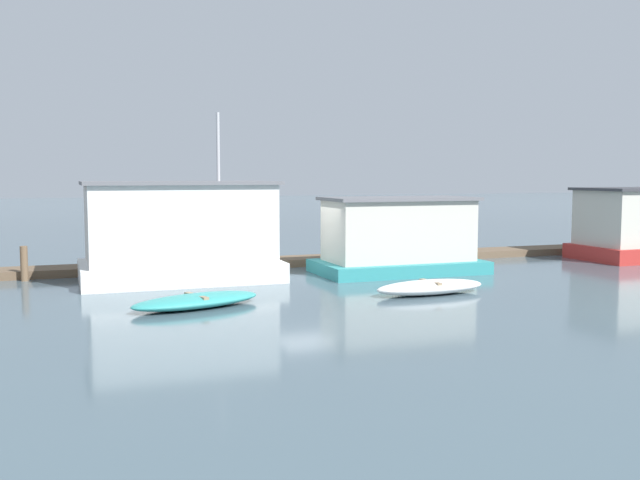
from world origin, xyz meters
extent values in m
plane|color=#475B66|center=(0.00, 0.00, 0.00)|extent=(200.00, 200.00, 0.00)
cube|color=brown|center=(0.00, 3.22, 0.15)|extent=(42.40, 1.69, 0.30)
cube|color=white|center=(-4.70, 0.46, 0.34)|extent=(6.78, 4.08, 0.68)
cube|color=white|center=(-4.70, 0.46, 2.02)|extent=(6.23, 3.53, 2.68)
cube|color=slate|center=(-4.70, 0.46, 3.42)|extent=(6.53, 3.83, 0.12)
cylinder|color=#B2B2B7|center=(-3.30, 0.46, 4.69)|extent=(0.12, 0.12, 2.41)
cube|color=teal|center=(3.38, -0.40, 0.23)|extent=(6.23, 3.42, 0.47)
cube|color=beige|center=(3.38, -0.40, 1.61)|extent=(5.35, 2.53, 2.28)
cube|color=slate|center=(3.38, -0.40, 2.81)|extent=(5.65, 2.83, 0.12)
cube|color=red|center=(15.19, -0.07, 0.32)|extent=(5.13, 3.52, 0.64)
cube|color=beige|center=(15.19, -0.07, 1.83)|extent=(4.61, 3.00, 2.39)
cube|color=#38383D|center=(15.19, -0.07, 3.09)|extent=(4.91, 3.30, 0.12)
ellipsoid|color=teal|center=(-5.11, -4.93, 0.19)|extent=(4.08, 2.49, 0.38)
cube|color=#997F60|center=(-5.11, -4.93, 0.32)|extent=(0.51, 1.17, 0.08)
ellipsoid|color=white|center=(2.13, -5.18, 0.22)|extent=(3.80, 1.52, 0.44)
cube|color=#997F60|center=(2.13, -5.18, 0.38)|extent=(0.23, 1.08, 0.08)
cylinder|color=brown|center=(-9.86, 2.12, 0.61)|extent=(0.25, 0.25, 1.23)
cylinder|color=brown|center=(1.80, 2.12, 0.71)|extent=(0.31, 0.31, 1.42)
cylinder|color=brown|center=(-2.45, 2.12, 1.00)|extent=(0.25, 0.25, 1.99)
camera|label=1|loc=(-8.60, -24.58, 3.69)|focal=40.00mm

